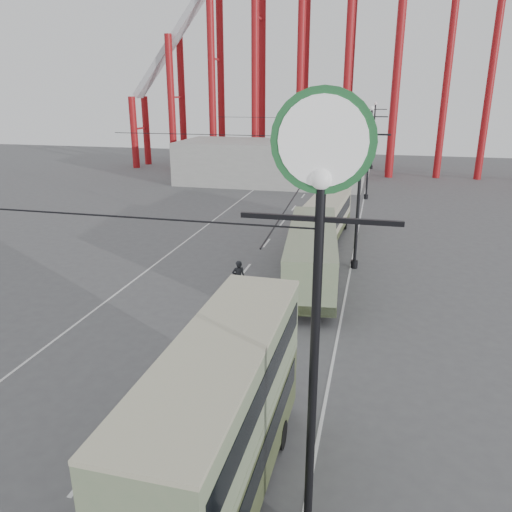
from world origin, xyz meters
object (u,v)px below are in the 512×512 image
(lamp_post_near, at_px, (319,241))
(single_decker_green, at_px, (312,253))
(double_decker_bus, at_px, (223,417))
(single_decker_cream, at_px, (327,215))
(pedestrian, at_px, (239,277))

(lamp_post_near, distance_m, single_decker_green, 18.76)
(lamp_post_near, relative_size, double_decker_bus, 1.18)
(single_decker_cream, relative_size, pedestrian, 5.07)
(single_decker_cream, distance_m, pedestrian, 13.08)
(double_decker_bus, bearing_deg, pedestrian, 104.84)
(double_decker_bus, relative_size, pedestrian, 4.68)
(lamp_post_near, height_order, single_decker_green, lamp_post_near)
(lamp_post_near, relative_size, pedestrian, 5.54)
(pedestrian, bearing_deg, double_decker_bus, 79.98)
(lamp_post_near, bearing_deg, single_decker_cream, 95.18)
(lamp_post_near, distance_m, pedestrian, 17.65)
(single_decker_green, bearing_deg, double_decker_bus, -96.57)
(double_decker_bus, relative_size, single_decker_cream, 0.92)
(single_decker_green, relative_size, single_decker_cream, 1.20)
(single_decker_cream, bearing_deg, single_decker_green, -85.73)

